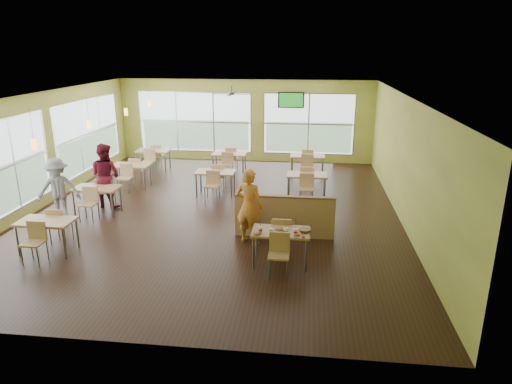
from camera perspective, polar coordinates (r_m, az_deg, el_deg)
room at (r=12.37m, az=-5.23°, el=4.55°), size 12.00×12.04×3.20m
window_bays at (r=16.00m, az=-12.36°, el=6.78°), size 9.24×10.24×2.38m
main_table at (r=9.58m, az=3.11°, el=-5.53°), size 1.22×1.52×0.87m
half_wall_divider at (r=10.96m, az=3.58°, el=-3.06°), size 2.40×0.14×1.04m
dining_tables at (r=14.46m, az=-7.84°, el=2.44°), size 6.92×8.72×0.87m
pendant_lights at (r=13.84m, az=-18.00°, el=8.77°), size 0.11×7.31×0.86m
ceiling_fan at (r=15.07m, az=-3.04°, el=12.16°), size 1.25×1.25×0.29m
tv_backwall at (r=17.80m, az=4.40°, el=11.39°), size 1.00×0.07×0.60m
man_plaid at (r=10.49m, az=-0.85°, el=-1.81°), size 0.76×0.62×1.80m
patron_maroon at (r=13.61m, az=-18.32°, el=1.99°), size 1.05×0.91×1.84m
patron_grey at (r=13.04m, az=-23.49°, el=0.32°), size 1.22×0.94×1.67m
cup_blue at (r=9.39m, az=0.54°, el=-4.74°), size 0.10×0.10×0.35m
cup_yellow at (r=9.34m, az=1.92°, el=-4.91°), size 0.09×0.09×0.33m
cup_red_near at (r=9.33m, az=3.72°, el=-4.91°), size 0.10×0.10×0.37m
cup_red_far at (r=9.32m, az=4.98°, el=-4.95°), size 0.10×0.10×0.38m
food_basket at (r=9.52m, az=6.14°, el=-4.77°), size 0.25×0.25×0.06m
ketchup_cup at (r=9.24m, az=5.94°, el=-5.62°), size 0.06×0.06×0.03m
wrapper_left at (r=9.34m, az=0.06°, el=-5.18°), size 0.21×0.20×0.04m
wrapper_mid at (r=9.58m, az=3.04°, el=-4.58°), size 0.27×0.25×0.05m
wrapper_right at (r=9.32m, az=5.18°, el=-5.35°), size 0.15×0.14×0.03m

